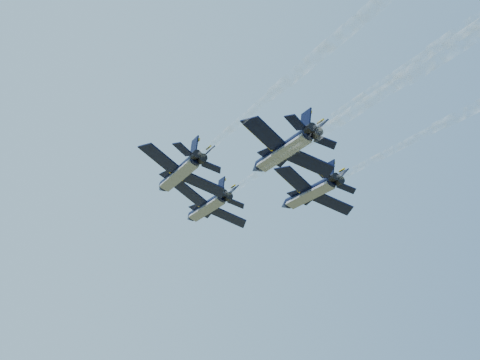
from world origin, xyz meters
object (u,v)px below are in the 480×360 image
object	(u,v)px
jet_left	(179,173)
jet_right	(309,193)
jet_slot	(283,151)
jet_lead	(207,207)

from	to	relation	value
jet_left	jet_right	world-z (taller)	same
jet_right	jet_slot	size ratio (longest dim) A/B	1.00
jet_left	jet_right	distance (m)	21.22
jet_left	jet_slot	distance (m)	16.58
jet_lead	jet_right	bearing A→B (deg)	-48.82
jet_right	jet_slot	xyz separation A→B (m)	(-10.47, -14.38, 0.00)
jet_lead	jet_right	xyz separation A→B (m)	(12.90, -12.16, 0.00)
jet_lead	jet_left	world-z (taller)	same
jet_lead	jet_left	size ratio (longest dim) A/B	1.00
jet_left	jet_right	bearing A→B (deg)	-0.91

